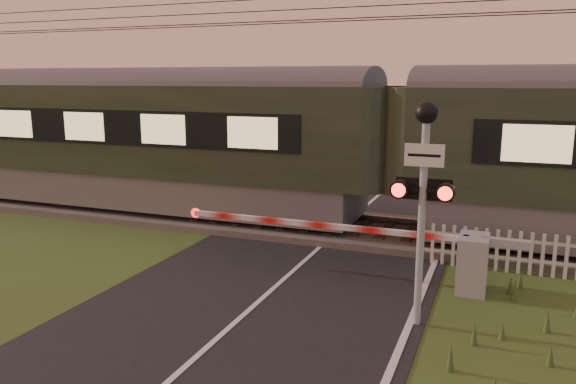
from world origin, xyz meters
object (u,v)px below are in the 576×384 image
at_px(crossing_signal, 424,175).
at_px(train, 393,149).
at_px(picket_fence, 508,251).
at_px(boom_gate, 453,258).

bearing_deg(crossing_signal, train, 105.73).
height_order(train, crossing_signal, train).
xyz_separation_m(crossing_signal, picket_fence, (1.39, 3.32, -2.09)).
bearing_deg(crossing_signal, boom_gate, 78.51).
xyz_separation_m(train, crossing_signal, (1.47, -5.21, 0.25)).
height_order(boom_gate, picket_fence, boom_gate).
bearing_deg(train, crossing_signal, -74.27).
height_order(train, boom_gate, train).
bearing_deg(picket_fence, crossing_signal, -112.78).
bearing_deg(crossing_signal, picket_fence, 67.22).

